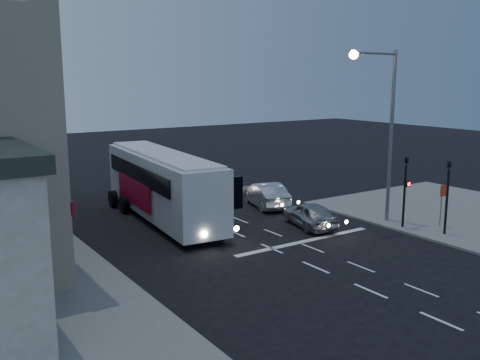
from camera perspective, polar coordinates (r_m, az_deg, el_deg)
ground at (r=23.30m, az=6.41°, el=-8.55°), size 120.00×120.00×0.00m
road_markings at (r=26.51m, az=3.91°, el=-6.09°), size 8.00×30.55×0.01m
tour_bus at (r=29.63m, az=-8.31°, el=-0.36°), size 3.72×12.37×3.74m
car_suv at (r=28.29m, az=7.47°, el=-3.67°), size 2.50×4.22×1.35m
car_sedan_a at (r=32.56m, az=2.73°, el=-1.54°), size 2.74×4.79×1.49m
car_sedan_b at (r=36.76m, az=-3.06°, el=-0.15°), size 3.44×5.36×1.45m
car_sedan_c at (r=42.22m, az=-7.25°, el=1.31°), size 3.77×6.20×1.61m
traffic_signal_main at (r=28.53m, az=17.23°, el=-0.35°), size 0.25×0.35×4.10m
traffic_signal_side at (r=27.92m, az=21.28°, el=-0.84°), size 0.18×0.15×4.10m
regulatory_sign at (r=29.43m, az=20.76°, el=-1.88°), size 0.45×0.12×2.20m
streetlight at (r=28.82m, az=15.07°, el=6.53°), size 3.32×0.44×9.00m
street_tree at (r=32.46m, az=-22.94°, el=4.29°), size 4.00×4.00×6.20m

